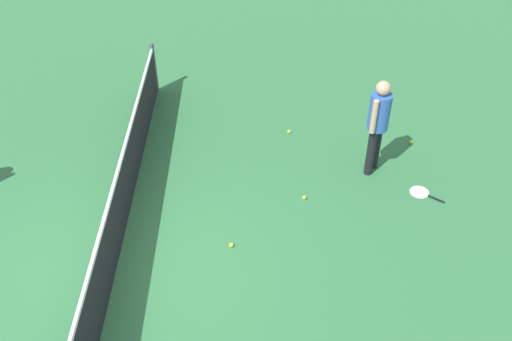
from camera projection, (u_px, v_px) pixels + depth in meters
ground_plane at (114, 274)px, 7.68m from camera, size 40.00×40.00×0.00m
court_net at (108, 249)px, 7.37m from camera, size 10.09×0.09×1.07m
player_near_side at (378, 120)px, 8.90m from camera, size 0.48×0.47×1.70m
tennis_racket_near_player at (421, 193)px, 9.02m from camera, size 0.50×0.56×0.03m
tennis_ball_near_player at (231, 245)px, 8.07m from camera, size 0.07×0.07×0.07m
tennis_ball_by_net at (289, 132)px, 10.37m from camera, size 0.07×0.07×0.07m
tennis_ball_baseline at (304, 197)px, 8.90m from camera, size 0.07×0.07×0.07m
tennis_ball_stray_left at (411, 142)px, 10.11m from camera, size 0.07×0.07×0.07m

